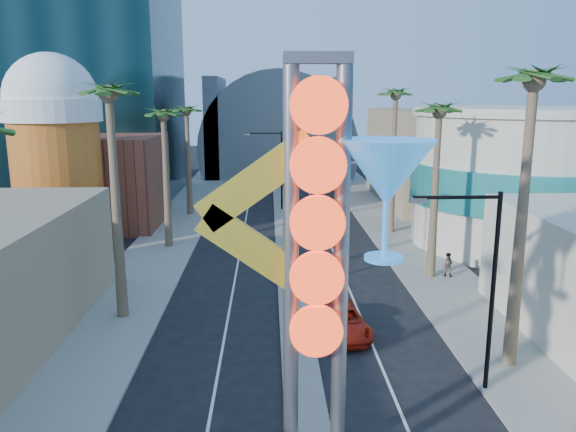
{
  "coord_description": "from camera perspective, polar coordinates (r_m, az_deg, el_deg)",
  "views": [
    {
      "loc": [
        -1.3,
        -11.97,
        11.44
      ],
      "look_at": [
        -0.26,
        18.08,
        4.98
      ],
      "focal_mm": 35.0,
      "sensor_mm": 36.0,
      "label": 1
    }
  ],
  "objects": [
    {
      "name": "streetlight_0",
      "position": [
        32.69,
        1.3,
        0.55
      ],
      "size": [
        3.79,
        0.25,
        8.0
      ],
      "color": "black",
      "rests_on": "ground"
    },
    {
      "name": "sidewalk_west",
      "position": [
        49.02,
        -11.56,
        -1.53
      ],
      "size": [
        5.0,
        100.0,
        0.15
      ],
      "primitive_type": "cube",
      "color": "gray",
      "rests_on": "ground"
    },
    {
      "name": "streetlight_1",
      "position": [
        56.36,
        -1.21,
        5.44
      ],
      "size": [
        3.79,
        0.25,
        8.0
      ],
      "color": "black",
      "rests_on": "ground"
    },
    {
      "name": "pedestrian_b",
      "position": [
        37.26,
        15.89,
        -4.74
      ],
      "size": [
        0.94,
        0.88,
        1.55
      ],
      "primitive_type": "imported",
      "rotation": [
        0.0,
        0.0,
        2.65
      ],
      "color": "gray",
      "rests_on": "sidewalk_east"
    },
    {
      "name": "streetlight_2",
      "position": [
        22.52,
        19.09,
        -5.63
      ],
      "size": [
        3.45,
        0.25,
        8.0
      ],
      "color": "black",
      "rests_on": "ground"
    },
    {
      "name": "median",
      "position": [
        51.27,
        -0.48,
        -0.68
      ],
      "size": [
        1.6,
        84.0,
        0.15
      ],
      "primitive_type": "cube",
      "color": "gray",
      "rests_on": "ground"
    },
    {
      "name": "palm_7",
      "position": [
        47.12,
        10.86,
        11.17
      ],
      "size": [
        2.4,
        2.4,
        12.7
      ],
      "color": "brown",
      "rests_on": "ground"
    },
    {
      "name": "neon_sign",
      "position": [
        15.64,
        5.87,
        -3.26
      ],
      "size": [
        6.53,
        2.6,
        12.55
      ],
      "color": "gray",
      "rests_on": "ground"
    },
    {
      "name": "palm_6",
      "position": [
        35.53,
        15.07,
        9.28
      ],
      "size": [
        2.4,
        2.4,
        11.7
      ],
      "color": "brown",
      "rests_on": "ground"
    },
    {
      "name": "palm_5",
      "position": [
        24.27,
        23.57,
        10.74
      ],
      "size": [
        2.4,
        2.4,
        13.2
      ],
      "color": "brown",
      "rests_on": "ground"
    },
    {
      "name": "red_pickup",
      "position": [
        28.02,
        5.43,
        -10.53
      ],
      "size": [
        2.76,
        5.05,
        1.34
      ],
      "primitive_type": "imported",
      "rotation": [
        0.0,
        0.0,
        0.11
      ],
      "color": "maroon",
      "rests_on": "ground"
    },
    {
      "name": "canopy",
      "position": [
        84.29,
        -1.1,
        7.27
      ],
      "size": [
        22.0,
        16.0,
        22.0
      ],
      "color": "slate",
      "rests_on": "ground"
    },
    {
      "name": "turquoise_building",
      "position": [
        46.61,
        22.55,
        3.56
      ],
      "size": [
        16.6,
        16.6,
        10.6
      ],
      "color": "beige",
      "rests_on": "ground"
    },
    {
      "name": "brick_filler_west",
      "position": [
        52.62,
        -18.21,
        3.39
      ],
      "size": [
        10.0,
        10.0,
        8.0
      ],
      "primitive_type": "cube",
      "color": "brown",
      "rests_on": "ground"
    },
    {
      "name": "sidewalk_east",
      "position": [
        49.52,
        10.68,
        -1.35
      ],
      "size": [
        5.0,
        100.0,
        0.15
      ],
      "primitive_type": "cube",
      "color": "gray",
      "rests_on": "ground"
    },
    {
      "name": "palm_1",
      "position": [
        29.02,
        -17.66,
        10.35
      ],
      "size": [
        2.4,
        2.4,
        12.7
      ],
      "color": "brown",
      "rests_on": "ground"
    },
    {
      "name": "palm_2",
      "position": [
        42.72,
        -12.53,
        9.22
      ],
      "size": [
        2.4,
        2.4,
        11.2
      ],
      "color": "brown",
      "rests_on": "ground"
    },
    {
      "name": "beer_mug",
      "position": [
        44.96,
        -22.57,
        6.62
      ],
      "size": [
        7.0,
        7.0,
        14.5
      ],
      "color": "#AB4516",
      "rests_on": "ground"
    },
    {
      "name": "palm_3",
      "position": [
        54.56,
        -10.24,
        9.88
      ],
      "size": [
        2.4,
        2.4,
        11.2
      ],
      "color": "brown",
      "rests_on": "ground"
    },
    {
      "name": "filler_east",
      "position": [
        62.75,
        14.11,
        5.87
      ],
      "size": [
        10.0,
        20.0,
        10.0
      ],
      "primitive_type": "cube",
      "color": "tan",
      "rests_on": "ground"
    }
  ]
}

